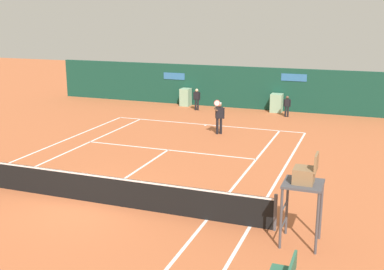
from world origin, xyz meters
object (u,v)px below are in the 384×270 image
(umpire_chair, at_px, (304,183))
(ball_kid_centre_post, at_px, (197,98))
(tennis_ball_by_sideline, at_px, (21,166))
(player_on_baseline, at_px, (219,115))
(tennis_ball_near_service_line, at_px, (173,191))
(ball_kid_right_post, at_px, (287,105))

(umpire_chair, bearing_deg, ball_kid_centre_post, 28.65)
(ball_kid_centre_post, relative_size, tennis_ball_by_sideline, 19.90)
(umpire_chair, distance_m, player_on_baseline, 11.89)
(ball_kid_centre_post, height_order, tennis_ball_near_service_line, ball_kid_centre_post)
(player_on_baseline, height_order, tennis_ball_near_service_line, player_on_baseline)
(ball_kid_centre_post, distance_m, tennis_ball_near_service_line, 14.19)
(ball_kid_right_post, xyz_separation_m, tennis_ball_near_service_line, (-1.55, -13.58, -0.68))
(ball_kid_right_post, height_order, tennis_ball_near_service_line, ball_kid_right_post)
(ball_kid_centre_post, height_order, ball_kid_right_post, ball_kid_centre_post)
(umpire_chair, distance_m, tennis_ball_near_service_line, 5.37)
(ball_kid_centre_post, bearing_deg, ball_kid_right_post, 177.88)
(ball_kid_right_post, bearing_deg, ball_kid_centre_post, -6.48)
(player_on_baseline, distance_m, tennis_ball_near_service_line, 8.36)
(ball_kid_centre_post, bearing_deg, tennis_ball_near_service_line, 104.51)
(ball_kid_right_post, bearing_deg, tennis_ball_by_sideline, 51.28)
(player_on_baseline, distance_m, tennis_ball_by_sideline, 9.73)
(umpire_chair, height_order, ball_kid_right_post, umpire_chair)
(ball_kid_right_post, bearing_deg, tennis_ball_near_service_line, 77.01)
(player_on_baseline, bearing_deg, umpire_chair, 89.68)
(umpire_chair, xyz_separation_m, ball_kid_right_post, (-3.04, 15.82, -0.98))
(umpire_chair, relative_size, player_on_baseline, 1.36)
(ball_kid_centre_post, xyz_separation_m, tennis_ball_near_service_line, (4.06, -13.58, -0.75))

